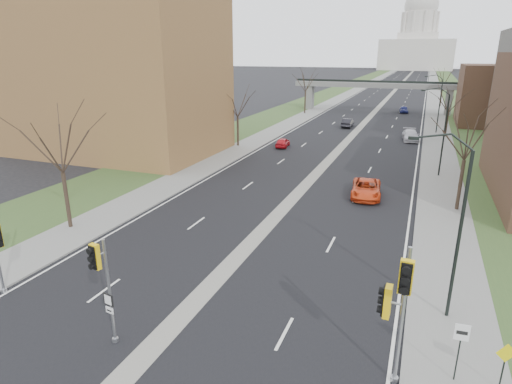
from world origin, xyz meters
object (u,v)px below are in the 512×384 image
Objects in this scene: signal_pole_median at (102,275)px; car_left_far at (348,123)px; signal_pole_right at (397,299)px; car_right_mid at (411,135)px; speed_limit_sign at (460,342)px; car_right_far at (404,109)px; car_left_near at (283,142)px; warning_sign at (505,360)px; car_right_near at (366,189)px.

signal_pole_median reaches higher than car_left_far.
signal_pole_right is 50.02m from car_right_mid.
car_right_mid is at bearing 89.94° from speed_limit_sign.
car_right_far is at bearing 90.16° from speed_limit_sign.
speed_limit_sign is at bearing 110.67° from car_left_near.
signal_pole_median reaches higher than car_left_near.
signal_pole_right is 2.84× the size of warning_sign.
car_left_far is 36.69m from car_right_near.
speed_limit_sign reaches higher than car_right_near.
car_right_mid is at bearing 141.00° from car_left_far.
car_right_far is (-3.81, 80.32, -3.03)m from signal_pole_right.
signal_pole_right is 4.64m from warning_sign.
car_left_far is (-11.58, 58.14, -2.99)m from signal_pole_right.
car_left_near is 19.71m from car_left_far.
car_left_near is at bearing -113.63° from car_right_far.
speed_limit_sign is 0.68× the size of car_left_near.
signal_pole_median reaches higher than car_right_far.
car_left_far is (5.28, 18.99, 0.10)m from car_left_near.
warning_sign reaches higher than car_right_near.
car_right_far is (-6.15, 79.32, -1.13)m from speed_limit_sign.
car_right_mid is (10.08, 51.92, -2.64)m from signal_pole_median.
warning_sign is 22.55m from car_right_near.
car_right_far is (-2.55, 30.41, -0.06)m from car_right_mid.
warning_sign is 0.50× the size of car_right_far.
car_left_near is 0.70× the size of car_right_mid.
car_right_near is at bearing 101.83° from speed_limit_sign.
car_right_mid is (-3.61, 48.90, -1.07)m from speed_limit_sign.
car_left_far is 23.50m from car_right_far.
signal_pole_right is at bearing 107.24° from car_left_near.
car_right_far is (13.05, 41.17, 0.07)m from car_left_near.
signal_pole_right is 3.18m from speed_limit_sign.
warning_sign reaches higher than car_left_far.
car_left_far reaches higher than car_left_near.
signal_pole_right is at bearing -93.32° from car_right_far.
signal_pole_right is 1.56× the size of car_left_near.
car_left_near is at bearing 116.18° from signal_pole_right.
warning_sign is at bearing 104.74° from car_left_far.
warning_sign is (15.22, 3.10, -1.98)m from signal_pole_median.
warning_sign is 0.39× the size of car_right_mid.
signal_pole_right reaches higher than car_right_mid.
speed_limit_sign is 79.56m from car_right_far.
car_right_near is (-7.68, 21.19, -0.69)m from warning_sign.
speed_limit_sign is 22.17m from car_right_near.
signal_pole_median is 82.72m from car_right_far.
car_left_far is at bearing -115.35° from car_right_far.
speed_limit_sign is at bearing 162.61° from warning_sign.
car_left_near is (-20.74, 38.06, -0.80)m from warning_sign.
warning_sign is 43.35m from car_left_near.
speed_limit_sign reaches higher than warning_sign.
car_right_near is (7.54, 24.29, -2.66)m from signal_pole_median.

